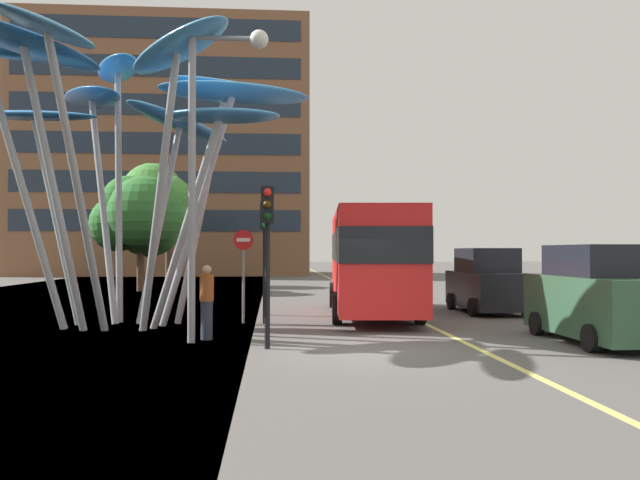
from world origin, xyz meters
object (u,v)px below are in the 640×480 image
Objects in this scene: traffic_light_island_mid at (268,232)px; car_parked_near at (597,297)px; leaf_sculpture at (126,99)px; traffic_light_kerb_near at (267,231)px; traffic_light_kerb_far at (265,236)px; no_entry_sign at (243,261)px; red_bus at (371,256)px; car_parked_mid at (487,283)px; pedestrian at (207,302)px; street_lamp at (211,140)px.

traffic_light_island_mid is 0.85× the size of car_parked_near.
leaf_sculpture is 7.12m from traffic_light_kerb_near.
traffic_light_kerb_far is 1.29× the size of no_entry_sign.
red_bus is 2.39× the size of car_parked_mid.
pedestrian is (-4.89, -5.62, -1.08)m from red_bus.
street_lamp reaches higher than car_parked_mid.
traffic_light_kerb_near is at bearing -115.04° from red_bus.
pedestrian is at bearing -131.06° from red_bus.
pedestrian is at bearing -103.88° from traffic_light_island_mid.
traffic_light_kerb_near is at bearing -89.63° from traffic_light_island_mid.
traffic_light_island_mid is at bearing 72.98° from no_entry_sign.
traffic_light_kerb_near is 7.48m from traffic_light_island_mid.
traffic_light_kerb_near is at bearing -133.58° from car_parked_mid.
red_bus is at bearing -170.80° from car_parked_mid.
traffic_light_kerb_near is 0.85× the size of car_parked_mid.
car_parked_near is (7.75, -7.00, -1.72)m from traffic_light_island_mid.
pedestrian is at bearing -145.25° from car_parked_mid.
traffic_light_kerb_near is at bearing -81.68° from no_entry_sign.
street_lamp is 2.66× the size of no_entry_sign.
no_entry_sign is at bearing 78.26° from pedestrian.
street_lamp is at bearing -108.06° from traffic_light_kerb_far.
car_parked_mid is 2.30× the size of pedestrian.
car_parked_mid is at bearing 37.26° from street_lamp.
traffic_light_island_mid is 0.52× the size of street_lamp.
leaf_sculpture is at bearing -166.60° from no_entry_sign.
car_parked_mid is at bearing 34.75° from pedestrian.
leaf_sculpture is (-7.46, -2.92, 4.46)m from red_bus.
red_bus is at bearing 122.16° from car_parked_near.
traffic_light_island_mid is (-0.05, 7.48, 0.22)m from traffic_light_kerb_near.
traffic_light_kerb_near is 0.92× the size of traffic_light_island_mid.
traffic_light_island_mid reaches higher than traffic_light_kerb_near.
traffic_light_kerb_near is 1.97× the size of pedestrian.
leaf_sculpture is at bearing -158.65° from red_bus.
traffic_light_kerb_near reaches higher than car_parked_near.
no_entry_sign is at bearing -152.91° from red_bus.
red_bus is 2.80× the size of traffic_light_kerb_near.
leaf_sculpture reaches higher than pedestrian.
car_parked_mid is at bearing 18.60° from no_entry_sign.
traffic_light_kerb_near reaches higher than no_entry_sign.
car_parked_mid is 0.56× the size of street_lamp.
leaf_sculpture is 2.40× the size of car_parked_near.
no_entry_sign is (-4.17, -2.13, -0.15)m from red_bus.
pedestrian is (2.57, -2.70, -5.55)m from leaf_sculpture.
no_entry_sign is at bearing 81.59° from street_lamp.
car_parked_near is (7.82, -4.46, -1.53)m from traffic_light_kerb_far.
leaf_sculpture is 1.47× the size of street_lamp.
traffic_light_kerb_near is at bearing -41.23° from street_lamp.
traffic_light_kerb_far is (-3.53, -2.36, 0.61)m from red_bus.
red_bus is 4.34m from car_parked_mid.
traffic_light_kerb_near is 7.86m from car_parked_near.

